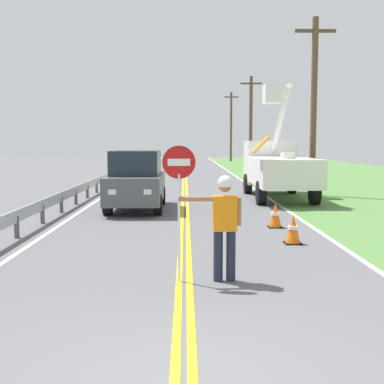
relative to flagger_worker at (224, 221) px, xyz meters
The scene contains 14 objects.
centerline_yellow_left 16.21m from the flagger_worker, 92.73° to the left, with size 0.11×110.00×0.01m, color yellow.
centerline_yellow_right 16.20m from the flagger_worker, 92.09° to the left, with size 0.11×110.00×0.01m, color yellow.
edge_line_right 16.45m from the flagger_worker, 79.76° to the left, with size 0.12×110.00×0.01m, color silver.
edge_line_left 16.75m from the flagger_worker, 104.83° to the left, with size 0.12×110.00×0.01m, color silver.
flagger_worker is the anchor object (origin of this frame).
stop_sign_paddle 1.02m from the flagger_worker, behind, with size 0.56×0.04×2.33m.
utility_bucket_truck 13.63m from the flagger_worker, 76.06° to the left, with size 2.70×6.82×4.92m.
oncoming_suv_nearest 9.69m from the flagger_worker, 104.31° to the left, with size 1.93×4.62×2.10m.
utility_pole_near 15.38m from the flagger_worker, 70.29° to the left, with size 1.80×0.28×7.88m.
utility_pole_mid 35.34m from the flagger_worker, 81.92° to the left, with size 1.80×0.28×7.97m.
utility_pole_far 56.53m from the flagger_worker, 84.72° to the left, with size 1.80×0.28×8.73m.
traffic_cone_lead 3.77m from the flagger_worker, 59.53° to the left, with size 0.40×0.40×0.70m.
traffic_cone_mid 5.83m from the flagger_worker, 71.16° to the left, with size 0.40×0.40×0.70m.
guardrail_left_shoulder 12.97m from the flagger_worker, 112.13° to the left, with size 0.10×32.00×0.71m.
Camera 1 is at (0.02, -4.66, 2.38)m, focal length 47.18 mm.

